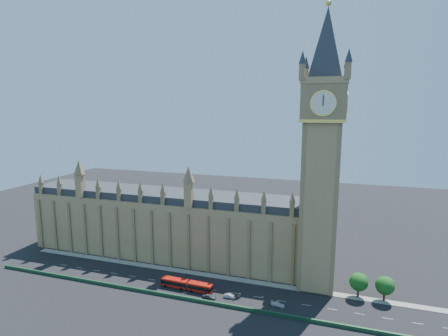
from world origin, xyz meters
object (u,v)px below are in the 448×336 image
(car_grey, at_px, (209,297))
(car_silver, at_px, (230,296))
(car_white, at_px, (278,304))
(red_bus, at_px, (187,285))

(car_grey, xyz_separation_m, car_silver, (6.35, 2.58, -0.11))
(car_silver, relative_size, car_white, 0.90)
(car_silver, bearing_deg, red_bus, 86.37)
(car_grey, distance_m, car_silver, 6.85)
(red_bus, xyz_separation_m, car_grey, (9.52, -3.21, -0.93))
(red_bus, bearing_deg, car_silver, -0.05)
(red_bus, distance_m, car_grey, 10.09)
(car_grey, bearing_deg, car_white, -80.97)
(car_grey, height_order, car_white, car_grey)
(car_grey, xyz_separation_m, car_white, (22.46, 2.44, -0.12))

